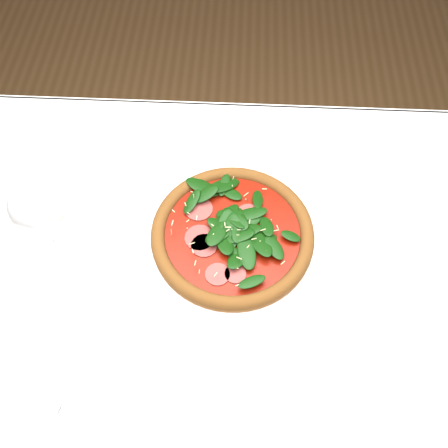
{
  "coord_description": "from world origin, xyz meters",
  "views": [
    {
      "loc": [
        0.04,
        -0.44,
        1.59
      ],
      "look_at": [
        0.02,
        0.06,
        0.77
      ],
      "focal_mm": 40.0,
      "sensor_mm": 36.0,
      "label": 1
    }
  ],
  "objects_px": {
    "wine_glass": "(39,213)",
    "napkin": "(38,445)",
    "pizza": "(233,233)",
    "plate": "(232,238)"
  },
  "relations": [
    {
      "from": "wine_glass",
      "to": "napkin",
      "type": "xyz_separation_m",
      "value": [
        0.03,
        -0.32,
        -0.15
      ]
    },
    {
      "from": "plate",
      "to": "wine_glass",
      "type": "height_order",
      "value": "wine_glass"
    },
    {
      "from": "plate",
      "to": "wine_glass",
      "type": "bearing_deg",
      "value": -169.81
    },
    {
      "from": "plate",
      "to": "napkin",
      "type": "relative_size",
      "value": 2.23
    },
    {
      "from": "plate",
      "to": "napkin",
      "type": "distance_m",
      "value": 0.47
    },
    {
      "from": "plate",
      "to": "wine_glass",
      "type": "xyz_separation_m",
      "value": [
        -0.31,
        -0.06,
        0.15
      ]
    },
    {
      "from": "wine_glass",
      "to": "napkin",
      "type": "bearing_deg",
      "value": -85.22
    },
    {
      "from": "wine_glass",
      "to": "pizza",
      "type": "bearing_deg",
      "value": 10.19
    },
    {
      "from": "pizza",
      "to": "wine_glass",
      "type": "height_order",
      "value": "wine_glass"
    },
    {
      "from": "napkin",
      "to": "plate",
      "type": "bearing_deg",
      "value": 53.12
    }
  ]
}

